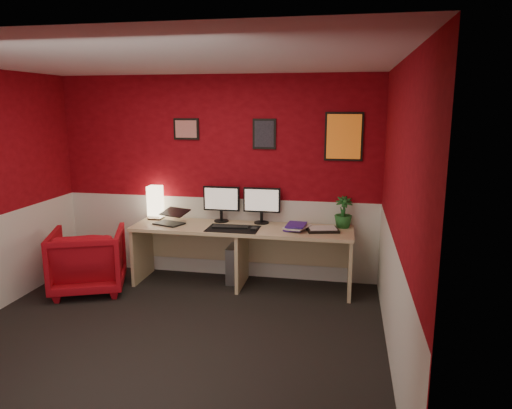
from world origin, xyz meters
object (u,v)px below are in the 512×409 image
object	(u,v)px
monitor_left	(221,198)
zen_tray	(323,230)
desk	(242,257)
shoji_lamp	(155,203)
potted_plant	(343,212)
monitor_right	(262,200)
armchair	(88,260)
laptop	(169,215)
pc_tower	(237,263)

from	to	relation	value
monitor_left	zen_tray	world-z (taller)	monitor_left
desk	shoji_lamp	distance (m)	1.30
desk	potted_plant	size ratio (longest dim) A/B	7.12
monitor_right	armchair	xyz separation A→B (m)	(-1.93, -0.70, -0.65)
monitor_right	desk	bearing A→B (deg)	-131.25
zen_tray	potted_plant	world-z (taller)	potted_plant
zen_tray	potted_plant	distance (m)	0.35
armchair	shoji_lamp	bearing A→B (deg)	-152.35
shoji_lamp	armchair	distance (m)	1.05
monitor_left	potted_plant	size ratio (longest dim) A/B	1.59
shoji_lamp	laptop	bearing A→B (deg)	-41.58
desk	potted_plant	bearing A→B (deg)	9.99
zen_tray	pc_tower	distance (m)	1.18
potted_plant	pc_tower	distance (m)	1.44
monitor_left	potted_plant	distance (m)	1.48
desk	zen_tray	distance (m)	1.02
monitor_left	monitor_right	world-z (taller)	same
monitor_right	zen_tray	bearing A→B (deg)	-17.16
zen_tray	shoji_lamp	bearing A→B (deg)	174.48
laptop	monitor_left	xyz separation A→B (m)	(0.58, 0.26, 0.18)
shoji_lamp	laptop	distance (m)	0.37
desk	laptop	bearing A→B (deg)	-177.46
shoji_lamp	potted_plant	size ratio (longest dim) A/B	1.10
monitor_right	potted_plant	size ratio (longest dim) A/B	1.59
monitor_left	pc_tower	distance (m)	0.82
desk	monitor_left	world-z (taller)	monitor_left
desk	armchair	distance (m)	1.79
desk	laptop	world-z (taller)	laptop
desk	zen_tray	world-z (taller)	zen_tray
monitor_right	potted_plant	bearing A→B (deg)	-1.09
zen_tray	armchair	size ratio (longest dim) A/B	0.43
potted_plant	monitor_left	bearing A→B (deg)	179.53
monitor_right	pc_tower	xyz separation A→B (m)	(-0.29, -0.05, -0.80)
monitor_left	potted_plant	bearing A→B (deg)	-0.47
pc_tower	zen_tray	bearing A→B (deg)	-10.59
shoji_lamp	armchair	bearing A→B (deg)	-130.60
pc_tower	armchair	bearing A→B (deg)	-158.85
desk	pc_tower	distance (m)	0.25
laptop	zen_tray	world-z (taller)	laptop
zen_tray	desk	bearing A→B (deg)	179.62
laptop	monitor_right	distance (m)	1.13
desk	laptop	xyz separation A→B (m)	(-0.89, -0.04, 0.47)
armchair	pc_tower	bearing A→B (deg)	-179.98
potted_plant	laptop	bearing A→B (deg)	-173.19
shoji_lamp	monitor_left	size ratio (longest dim) A/B	0.69
laptop	monitor_right	size ratio (longest dim) A/B	0.57
monitor_left	desk	bearing A→B (deg)	-35.63
monitor_left	armchair	size ratio (longest dim) A/B	0.71
armchair	desk	bearing A→B (deg)	173.62
shoji_lamp	monitor_right	xyz separation A→B (m)	(1.35, 0.03, 0.09)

